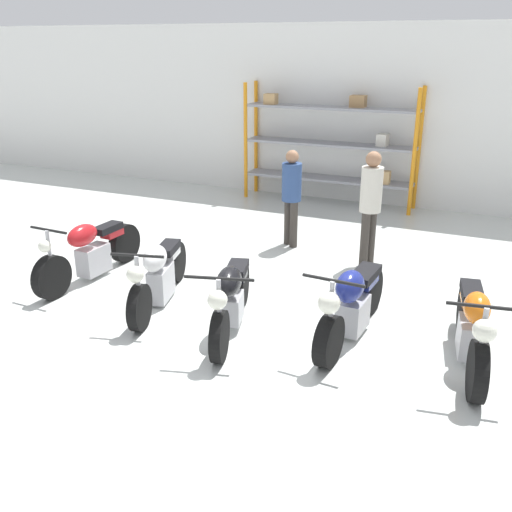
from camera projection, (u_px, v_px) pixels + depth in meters
ground_plane at (243, 319)px, 7.06m from camera, size 30.00×30.00×0.00m
back_wall at (368, 116)px, 11.64m from camera, size 30.00×0.08×3.60m
shelving_rack at (332, 142)px, 11.74m from camera, size 3.63×0.63×2.44m
motorcycle_red at (90, 252)px, 8.14m from camera, size 0.60×2.13×0.96m
motorcycle_white at (159, 274)px, 7.36m from camera, size 0.81×2.05×0.94m
motorcycle_black at (231, 296)px, 6.63m from camera, size 0.86×1.95×0.95m
motorcycle_blue at (352, 304)px, 6.50m from camera, size 0.67×2.02×0.97m
motorcycle_orange at (473, 327)px, 5.95m from camera, size 0.70×1.99×0.97m
person_browsing at (371, 199)px, 8.44m from camera, size 0.41×0.41×1.75m
person_near_rack at (292, 191)px, 9.30m from camera, size 0.45×0.45×1.61m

